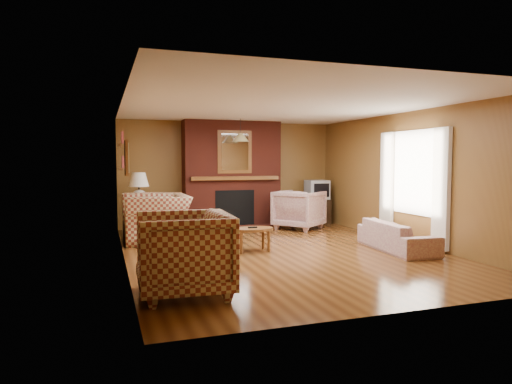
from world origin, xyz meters
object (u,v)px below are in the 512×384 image
object	(u,v)px
plaid_loveseat	(156,218)
crt_tv	(317,190)
fireplace	(232,175)
coffee_table	(253,232)
floral_armchair	(299,210)
plaid_armchair	(184,253)
tv_stand	(317,211)
floral_sofa	(397,236)
table_lamp	(139,187)
side_table	(140,220)

from	to	relation	value
plaid_loveseat	crt_tv	size ratio (longest dim) A/B	2.59
fireplace	plaid_loveseat	size ratio (longest dim) A/B	1.79
crt_tv	fireplace	bearing A→B (deg)	174.70
fireplace	coffee_table	bearing A→B (deg)	-98.92
fireplace	floral_armchair	bearing A→B (deg)	-31.82
plaid_armchair	plaid_loveseat	bearing A→B (deg)	-178.76
fireplace	plaid_armchair	bearing A→B (deg)	-111.49
plaid_loveseat	plaid_armchair	bearing A→B (deg)	-1.63
coffee_table	tv_stand	size ratio (longest dim) A/B	1.20
plaid_loveseat	floral_sofa	size ratio (longest dim) A/B	0.80
plaid_loveseat	floral_armchair	xyz separation A→B (m)	(3.16, 0.47, -0.01)
table_lamp	tv_stand	world-z (taller)	table_lamp
plaid_armchair	floral_armchair	size ratio (longest dim) A/B	1.10
floral_armchair	floral_sofa	bearing A→B (deg)	153.94
floral_sofa	tv_stand	distance (m)	3.35
coffee_table	floral_armchair	bearing A→B (deg)	49.32
floral_sofa	table_lamp	bearing A→B (deg)	58.75
fireplace	floral_armchair	world-z (taller)	fireplace
coffee_table	crt_tv	bearing A→B (deg)	46.88
plaid_armchair	floral_sofa	distance (m)	4.11
coffee_table	side_table	world-z (taller)	side_table
plaid_armchair	side_table	xyz separation A→B (m)	(-0.15, 4.42, -0.17)
tv_stand	coffee_table	bearing A→B (deg)	-129.17
plaid_loveseat	plaid_armchair	xyz separation A→B (m)	(-0.10, -3.67, 0.04)
side_table	crt_tv	xyz separation A→B (m)	(4.15, 0.34, 0.51)
side_table	table_lamp	world-z (taller)	table_lamp
floral_armchair	side_table	size ratio (longest dim) A/B	1.56
fireplace	side_table	distance (m)	2.34
coffee_table	table_lamp	xyz separation A→B (m)	(-1.65, 2.32, 0.64)
floral_armchair	coffee_table	world-z (taller)	floral_armchair
plaid_armchair	floral_sofa	xyz separation A→B (m)	(3.85, 1.42, -0.23)
tv_stand	crt_tv	xyz separation A→B (m)	(0.00, -0.01, 0.52)
coffee_table	table_lamp	world-z (taller)	table_lamp
fireplace	floral_armchair	distance (m)	1.72
floral_armchair	tv_stand	distance (m)	0.98
floral_armchair	crt_tv	distance (m)	1.04
plaid_armchair	floral_sofa	bearing A→B (deg)	113.06
tv_stand	crt_tv	size ratio (longest dim) A/B	1.14
fireplace	crt_tv	xyz separation A→B (m)	(2.05, -0.19, -0.37)
floral_armchair	tv_stand	world-z (taller)	floral_armchair
coffee_table	crt_tv	xyz separation A→B (m)	(2.50, 2.67, 0.48)
plaid_loveseat	fireplace	bearing A→B (deg)	124.73
coffee_table	side_table	xyz separation A→B (m)	(-1.65, 2.32, -0.03)
plaid_loveseat	floral_sofa	xyz separation A→B (m)	(3.75, -2.25, -0.19)
plaid_armchair	crt_tv	size ratio (longest dim) A/B	2.01
floral_sofa	coffee_table	world-z (taller)	floral_sofa
crt_tv	tv_stand	bearing A→B (deg)	90.00
floral_sofa	crt_tv	world-z (taller)	crt_tv
tv_stand	crt_tv	world-z (taller)	crt_tv
crt_tv	plaid_armchair	bearing A→B (deg)	-130.02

